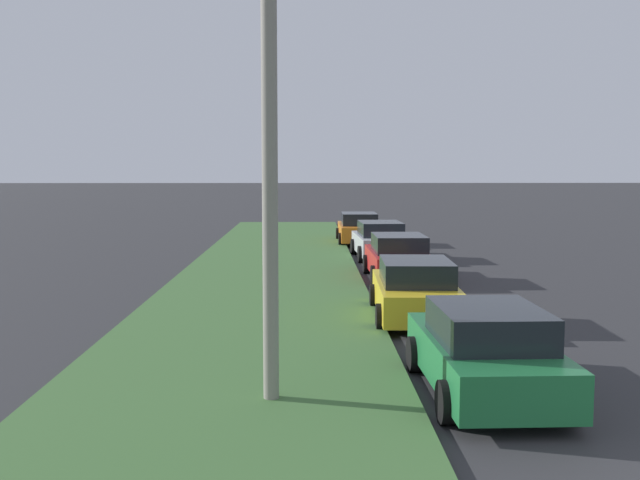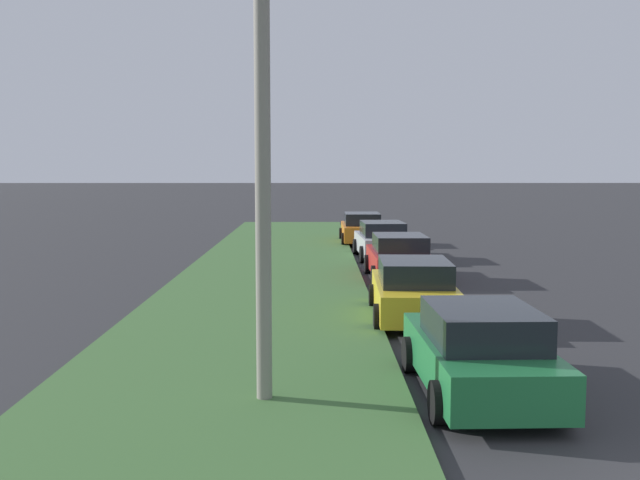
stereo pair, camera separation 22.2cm
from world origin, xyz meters
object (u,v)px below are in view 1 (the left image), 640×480
(parked_car_silver, at_px, (380,240))
(parked_car_orange, at_px, (359,229))
(parked_car_yellow, at_px, (415,291))
(parked_car_green, at_px, (485,352))
(streetlight, at_px, (293,118))
(parked_car_red, at_px, (398,258))

(parked_car_silver, bearing_deg, parked_car_orange, 2.38)
(parked_car_orange, bearing_deg, parked_car_silver, -175.43)
(parked_car_yellow, xyz_separation_m, parked_car_silver, (11.87, -0.29, 0.00))
(parked_car_orange, bearing_deg, parked_car_green, -179.14)
(parked_car_yellow, relative_size, streetlight, 0.58)
(streetlight, bearing_deg, parked_car_orange, -6.26)
(parked_car_red, xyz_separation_m, parked_car_silver, (5.53, 0.07, 0.00))
(parked_car_orange, xyz_separation_m, streetlight, (-23.66, 2.59, 3.67))
(parked_car_orange, distance_m, streetlight, 24.08)
(parked_car_orange, relative_size, streetlight, 0.57)
(parked_car_silver, bearing_deg, parked_car_red, 178.24)
(parked_car_silver, bearing_deg, streetlight, 167.96)
(parked_car_green, xyz_separation_m, parked_car_yellow, (5.82, 0.29, 0.00))
(parked_car_orange, bearing_deg, parked_car_yellow, -179.71)
(parked_car_silver, height_order, streetlight, streetlight)
(parked_car_green, relative_size, streetlight, 0.58)
(parked_car_red, height_order, parked_car_silver, same)
(parked_car_yellow, bearing_deg, parked_car_orange, 2.45)
(parked_car_green, height_order, parked_car_silver, same)
(parked_car_green, relative_size, parked_car_silver, 0.99)
(parked_car_yellow, relative_size, parked_car_orange, 1.01)
(parked_car_green, xyz_separation_m, parked_car_red, (12.17, -0.08, 0.00))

